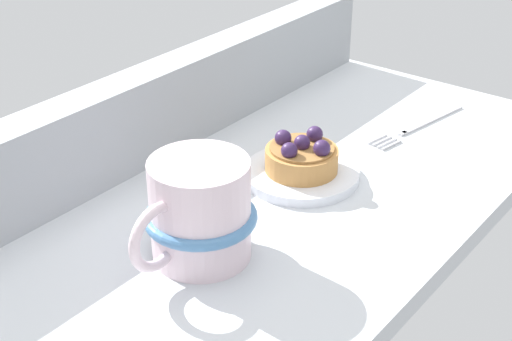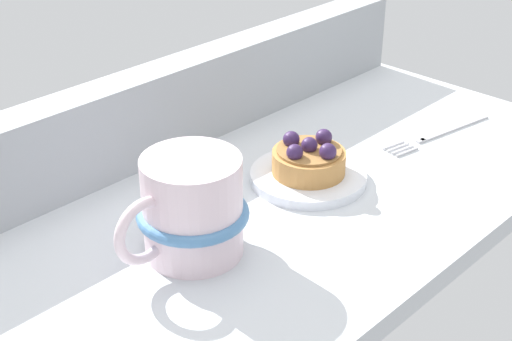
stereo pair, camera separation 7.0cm
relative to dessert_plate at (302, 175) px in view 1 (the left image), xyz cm
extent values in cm
cube|color=silver|center=(-3.89, 0.11, -1.71)|extent=(78.24, 39.13, 2.41)
cube|color=#9EA3A8|center=(-3.89, 17.34, 4.61)|extent=(76.67, 4.66, 10.23)
cylinder|color=silver|center=(0.00, 0.00, 0.04)|extent=(12.73, 12.73, 1.09)
cylinder|color=silver|center=(0.00, 0.00, -0.24)|extent=(7.00, 7.00, 0.54)
cylinder|color=#B77F42|center=(0.00, 0.00, 1.84)|extent=(7.98, 7.98, 2.52)
cylinder|color=olive|center=(0.00, 0.00, 3.25)|extent=(7.03, 7.03, 0.30)
sphere|color=#331E47|center=(0.00, 0.00, 3.89)|extent=(1.78, 1.78, 1.78)
sphere|color=#331E47|center=(2.43, 0.35, 3.97)|extent=(1.84, 1.84, 1.84)
sphere|color=#331E47|center=(-0.32, 2.40, 3.90)|extent=(1.85, 1.85, 1.85)
sphere|color=#331E47|center=(-2.37, -0.34, 3.90)|extent=(1.79, 1.79, 1.79)
sphere|color=#331E47|center=(0.05, -2.39, 3.96)|extent=(1.86, 1.86, 1.86)
cylinder|color=silver|center=(-17.64, -0.87, 4.39)|extent=(9.21, 9.21, 9.79)
torus|color=#4C7FB2|center=(-17.64, -0.87, 3.66)|extent=(10.43, 10.43, 1.17)
torus|color=silver|center=(-23.20, -0.87, 4.39)|extent=(6.47, 0.99, 6.47)
cube|color=#B7B7BC|center=(22.62, -4.63, -0.21)|extent=(12.02, 2.82, 0.60)
cube|color=#B7B7BC|center=(16.67, -3.57, -0.21)|extent=(1.28, 0.76, 0.60)
cube|color=#B7B7BC|center=(13.42, -1.87, -0.21)|extent=(3.49, 0.85, 0.60)
cube|color=#B7B7BC|center=(13.29, -2.59, -0.21)|extent=(3.49, 0.85, 0.60)
cube|color=#B7B7BC|center=(13.16, -3.31, -0.21)|extent=(3.49, 0.85, 0.60)
cube|color=#B7B7BC|center=(13.03, -4.03, -0.21)|extent=(3.49, 0.85, 0.60)
camera|label=1|loc=(-61.26, -40.87, 40.76)|focal=53.72mm
camera|label=2|loc=(-56.68, -46.19, 40.76)|focal=53.72mm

